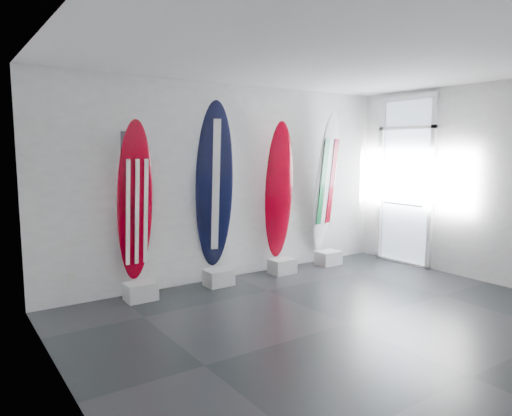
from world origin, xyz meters
TOP-DOWN VIEW (x-y plane):
  - floor at (0.00, 0.00)m, footprint 6.00×6.00m
  - ceiling at (0.00, 0.00)m, footprint 6.00×6.00m
  - wall_back at (0.00, 2.50)m, footprint 6.00×0.00m
  - wall_left at (-3.00, 0.00)m, footprint 0.00×5.00m
  - wall_right at (3.00, 0.00)m, footprint 0.00×5.00m
  - display_block_usa at (-1.65, 2.18)m, footprint 0.40×0.30m
  - surfboard_usa at (-1.65, 2.28)m, footprint 0.49×0.32m
  - display_block_navy at (-0.44, 2.18)m, footprint 0.40×0.30m
  - surfboard_navy at (-0.44, 2.28)m, footprint 0.66×0.57m
  - display_block_swiss at (0.75, 2.18)m, footprint 0.40×0.30m
  - surfboard_swiss at (0.75, 2.28)m, footprint 0.53×0.32m
  - display_block_italy at (1.77, 2.18)m, footprint 0.40×0.30m
  - surfboard_italy at (1.77, 2.28)m, footprint 0.60×0.46m
  - wall_outlet at (-2.45, 2.48)m, footprint 0.09×0.02m
  - glass_door at (2.97, 1.55)m, footprint 0.12×1.16m
  - balcony at (4.30, 1.55)m, footprint 2.80×2.20m

SIDE VIEW (x-z plane):
  - floor at x=0.00m, z-range 0.00..0.00m
  - display_block_usa at x=-1.65m, z-range 0.00..0.24m
  - display_block_navy at x=-0.44m, z-range 0.00..0.24m
  - display_block_swiss at x=0.75m, z-range 0.00..0.24m
  - display_block_italy at x=1.77m, z-range 0.00..0.24m
  - wall_outlet at x=-2.45m, z-range 0.28..0.41m
  - balcony at x=4.30m, z-range -0.10..1.10m
  - surfboard_usa at x=-1.65m, z-range 0.24..2.40m
  - surfboard_swiss at x=0.75m, z-range 0.24..2.46m
  - glass_door at x=2.97m, z-range 0.00..2.85m
  - surfboard_italy at x=1.77m, z-range 0.24..2.65m
  - surfboard_navy at x=-0.44m, z-range 0.23..2.70m
  - wall_back at x=0.00m, z-range -1.50..4.50m
  - wall_left at x=-3.00m, z-range -1.00..4.00m
  - wall_right at x=3.00m, z-range -1.00..4.00m
  - ceiling at x=0.00m, z-range 3.00..3.00m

